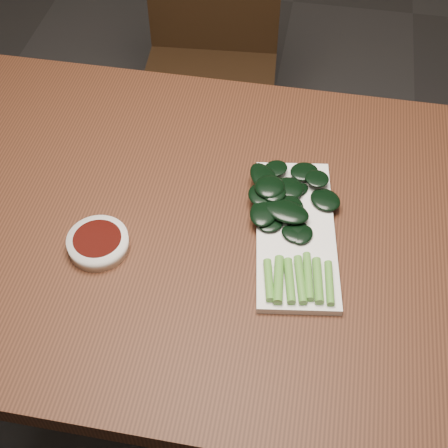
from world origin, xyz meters
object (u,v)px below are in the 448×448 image
at_px(chair_far, 210,58).
at_px(serving_plate, 295,232).
at_px(table, 208,244).
at_px(gai_lan, 285,212).
at_px(sauce_bowl, 98,243).

xyz_separation_m(chair_far, serving_plate, (0.32, -0.84, 0.27)).
bearing_deg(table, gai_lan, 9.47).
relative_size(chair_far, sauce_bowl, 8.53).
xyz_separation_m(sauce_bowl, gai_lan, (0.31, 0.12, 0.01)).
bearing_deg(chair_far, serving_plate, -73.51).
relative_size(table, gai_lan, 4.28).
xyz_separation_m(table, sauce_bowl, (-0.17, -0.09, 0.09)).
bearing_deg(table, sauce_bowl, -151.25).
bearing_deg(sauce_bowl, chair_far, 89.45).
distance_m(sauce_bowl, serving_plate, 0.34).
bearing_deg(sauce_bowl, serving_plate, 15.14).
height_order(table, gai_lan, gai_lan).
distance_m(table, gai_lan, 0.17).
height_order(chair_far, serving_plate, chair_far).
distance_m(chair_far, sauce_bowl, 0.97).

